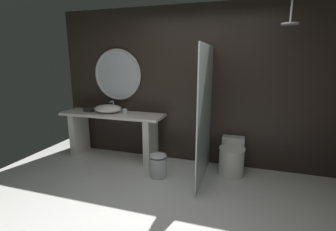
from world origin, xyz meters
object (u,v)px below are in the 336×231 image
(vessel_sink, at_px, (108,109))
(round_wall_mirror, at_px, (117,75))
(rain_shower_head, at_px, (290,21))
(waste_bin, at_px, (158,165))
(tumbler_cup, at_px, (125,112))
(toilet, at_px, (232,157))
(tissue_box, at_px, (89,110))

(vessel_sink, bearing_deg, round_wall_mirror, 66.50)
(rain_shower_head, xyz_separation_m, waste_bin, (-1.66, -0.31, -2.02))
(tumbler_cup, height_order, round_wall_mirror, round_wall_mirror)
(tumbler_cup, xyz_separation_m, rain_shower_head, (2.43, -0.15, 1.34))
(tumbler_cup, xyz_separation_m, waste_bin, (0.77, -0.46, -0.68))
(toilet, bearing_deg, tissue_box, -179.84)
(tissue_box, bearing_deg, round_wall_mirror, 28.61)
(tumbler_cup, bearing_deg, waste_bin, -30.81)
(tumbler_cup, height_order, toilet, tumbler_cup)
(rain_shower_head, xyz_separation_m, toilet, (-0.61, 0.16, -1.95))
(tissue_box, relative_size, round_wall_mirror, 0.18)
(tissue_box, relative_size, rain_shower_head, 0.49)
(tumbler_cup, distance_m, toilet, 1.92)
(vessel_sink, distance_m, tissue_box, 0.38)
(toilet, bearing_deg, waste_bin, -155.91)
(round_wall_mirror, height_order, rain_shower_head, rain_shower_head)
(round_wall_mirror, bearing_deg, rain_shower_head, -8.69)
(tumbler_cup, xyz_separation_m, toilet, (1.82, 0.01, -0.61))
(rain_shower_head, bearing_deg, tumbler_cup, 176.47)
(round_wall_mirror, bearing_deg, waste_bin, -35.01)
(tissue_box, bearing_deg, vessel_sink, 5.32)
(tumbler_cup, height_order, waste_bin, tumbler_cup)
(rain_shower_head, distance_m, waste_bin, 2.63)
(vessel_sink, bearing_deg, tissue_box, -174.68)
(waste_bin, bearing_deg, tissue_box, 162.79)
(tumbler_cup, relative_size, round_wall_mirror, 0.10)
(rain_shower_head, relative_size, toilet, 0.55)
(toilet, bearing_deg, tumbler_cup, -179.63)
(tissue_box, distance_m, round_wall_mirror, 0.82)
(tissue_box, height_order, waste_bin, tissue_box)
(vessel_sink, distance_m, waste_bin, 1.41)
(toilet, height_order, waste_bin, toilet)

